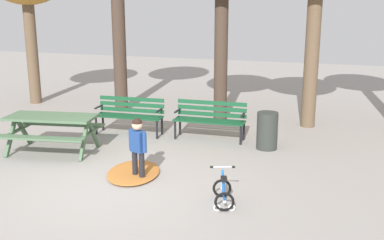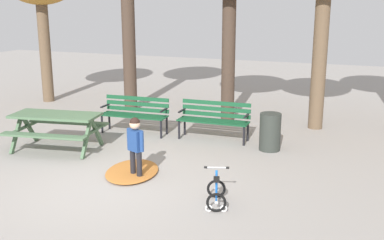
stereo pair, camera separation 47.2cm
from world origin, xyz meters
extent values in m
plane|color=gray|center=(0.00, 0.00, 0.00)|extent=(36.00, 36.00, 0.00)
cube|color=#4C6B4C|center=(-2.03, 1.36, 0.74)|extent=(1.90, 1.06, 0.05)
cube|color=#4C6B4C|center=(-1.94, 0.82, 0.45)|extent=(1.81, 0.55, 0.04)
cube|color=#4C6B4C|center=(-2.13, 1.90, 0.45)|extent=(1.81, 0.55, 0.04)
cube|color=#4C6B4C|center=(-2.76, 0.98, 0.36)|extent=(0.16, 0.57, 0.76)
cube|color=#4C6B4C|center=(-2.85, 1.47, 0.36)|extent=(0.16, 0.57, 0.76)
cube|color=#4C6B4C|center=(-2.80, 1.22, 0.42)|extent=(0.27, 1.10, 0.04)
cube|color=#4C6B4C|center=(-1.22, 1.25, 0.36)|extent=(0.16, 0.57, 0.76)
cube|color=#4C6B4C|center=(-1.31, 1.74, 0.36)|extent=(0.16, 0.57, 0.76)
cube|color=#4C6B4C|center=(-1.27, 1.49, 0.42)|extent=(0.27, 1.10, 0.04)
cube|color=#144728|center=(-1.14, 3.21, 0.44)|extent=(1.60, 0.18, 0.03)
cube|color=#144728|center=(-1.13, 3.09, 0.44)|extent=(1.60, 0.18, 0.03)
cube|color=#144728|center=(-1.13, 2.97, 0.44)|extent=(1.60, 0.18, 0.03)
cube|color=#144728|center=(-1.12, 2.85, 0.44)|extent=(1.60, 0.18, 0.03)
cube|color=#144728|center=(-1.14, 3.25, 0.54)|extent=(1.60, 0.15, 0.09)
cube|color=#144728|center=(-1.14, 3.25, 0.67)|extent=(1.60, 0.15, 0.09)
cube|color=#144728|center=(-1.14, 3.25, 0.81)|extent=(1.60, 0.15, 0.09)
cylinder|color=black|center=(-0.37, 2.92, 0.22)|extent=(0.05, 0.05, 0.44)
cylinder|color=black|center=(-0.40, 3.28, 0.22)|extent=(0.05, 0.05, 0.44)
cube|color=black|center=(-0.38, 3.10, 0.62)|extent=(0.07, 0.40, 0.03)
cylinder|color=black|center=(-1.87, 2.82, 0.22)|extent=(0.05, 0.05, 0.44)
cylinder|color=black|center=(-1.89, 3.17, 0.22)|extent=(0.05, 0.05, 0.44)
cube|color=black|center=(-1.88, 2.99, 0.62)|extent=(0.07, 0.40, 0.03)
cube|color=#144728|center=(0.76, 3.40, 0.44)|extent=(1.60, 0.13, 0.03)
cube|color=#144728|center=(0.77, 3.28, 0.44)|extent=(1.60, 0.13, 0.03)
cube|color=#144728|center=(0.77, 3.16, 0.44)|extent=(1.60, 0.13, 0.03)
cube|color=#144728|center=(0.78, 3.04, 0.44)|extent=(1.60, 0.13, 0.03)
cube|color=#144728|center=(0.76, 3.44, 0.54)|extent=(1.60, 0.11, 0.09)
cube|color=#144728|center=(0.76, 3.44, 0.67)|extent=(1.60, 0.11, 0.09)
cube|color=#144728|center=(0.76, 3.44, 0.81)|extent=(1.60, 0.11, 0.09)
cylinder|color=black|center=(1.53, 3.09, 0.22)|extent=(0.05, 0.05, 0.44)
cylinder|color=black|center=(1.51, 3.45, 0.22)|extent=(0.05, 0.05, 0.44)
cube|color=black|center=(1.52, 3.27, 0.62)|extent=(0.06, 0.40, 0.03)
cylinder|color=black|center=(0.03, 3.03, 0.22)|extent=(0.05, 0.05, 0.44)
cylinder|color=black|center=(0.01, 3.39, 0.22)|extent=(0.05, 0.05, 0.44)
cube|color=black|center=(0.02, 3.21, 0.62)|extent=(0.06, 0.40, 0.03)
cylinder|color=black|center=(0.37, 0.50, 0.25)|extent=(0.10, 0.10, 0.50)
cube|color=black|center=(0.37, 0.50, 0.03)|extent=(0.14, 0.18, 0.06)
cylinder|color=black|center=(0.21, 0.56, 0.25)|extent=(0.10, 0.10, 0.50)
cube|color=black|center=(0.21, 0.56, 0.03)|extent=(0.14, 0.18, 0.06)
cube|color=navy|center=(0.29, 0.53, 0.69)|extent=(0.30, 0.24, 0.37)
sphere|color=#E0B28E|center=(0.29, 0.53, 0.98)|extent=(0.19, 0.19, 0.19)
sphere|color=black|center=(0.29, 0.53, 1.01)|extent=(0.18, 0.18, 0.18)
cylinder|color=navy|center=(0.45, 0.46, 0.70)|extent=(0.07, 0.07, 0.35)
cylinder|color=navy|center=(0.13, 0.59, 0.70)|extent=(0.07, 0.07, 0.35)
torus|color=black|center=(1.88, 0.24, 0.15)|extent=(0.30, 0.14, 0.30)
cylinder|color=silver|center=(1.88, 0.24, 0.15)|extent=(0.06, 0.05, 0.04)
torus|color=black|center=(2.05, -0.25, 0.15)|extent=(0.30, 0.14, 0.30)
cylinder|color=silver|center=(2.05, -0.25, 0.15)|extent=(0.06, 0.05, 0.04)
torus|color=white|center=(1.95, -0.29, 0.05)|extent=(0.11, 0.06, 0.11)
torus|color=white|center=(2.15, -0.22, 0.05)|extent=(0.11, 0.06, 0.11)
cylinder|color=blue|center=(1.94, 0.07, 0.32)|extent=(0.13, 0.30, 0.32)
cylinder|color=blue|center=(1.99, -0.08, 0.30)|extent=(0.06, 0.08, 0.27)
cylinder|color=blue|center=(2.02, -0.16, 0.16)|extent=(0.09, 0.20, 0.05)
cylinder|color=silver|center=(1.89, 0.22, 0.31)|extent=(0.05, 0.08, 0.32)
cylinder|color=blue|center=(1.95, 0.05, 0.42)|extent=(0.14, 0.31, 0.05)
cube|color=black|center=(2.00, -0.10, 0.45)|extent=(0.14, 0.19, 0.04)
cylinder|color=silver|center=(1.89, 0.20, 0.52)|extent=(0.33, 0.13, 0.02)
cylinder|color=black|center=(1.73, 0.15, 0.52)|extent=(0.06, 0.05, 0.04)
cylinder|color=black|center=(2.05, 0.26, 0.52)|extent=(0.06, 0.05, 0.04)
ellipsoid|color=#B26B2D|center=(0.10, 0.71, 0.04)|extent=(1.22, 1.51, 0.07)
cylinder|color=#2D332D|center=(2.11, 2.99, 0.39)|extent=(0.44, 0.44, 0.79)
cylinder|color=brown|center=(-5.45, 5.34, 1.57)|extent=(0.34, 0.34, 3.13)
cylinder|color=#423328|center=(-2.47, 5.28, 2.21)|extent=(0.37, 0.37, 4.41)
cylinder|color=#423328|center=(0.50, 5.12, 1.65)|extent=(0.35, 0.35, 3.31)
cylinder|color=brown|center=(2.76, 5.15, 1.68)|extent=(0.35, 0.35, 3.36)
camera|label=1|loc=(3.64, -6.40, 3.00)|focal=43.45mm
camera|label=2|loc=(4.08, -6.24, 3.00)|focal=43.45mm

